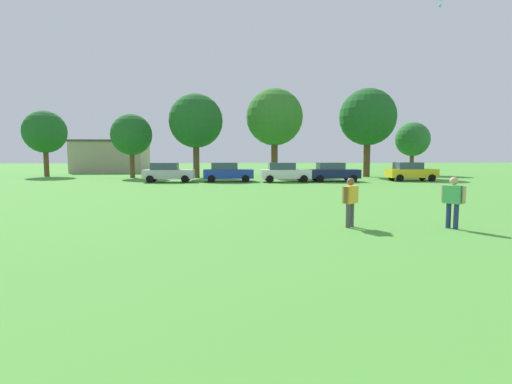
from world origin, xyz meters
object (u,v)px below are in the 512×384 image
at_px(parked_car_yellow_4, 411,171).
at_px(tree_center_left, 196,121).
at_px(tree_far_right, 413,139).
at_px(bystander_near_trees, 453,198).
at_px(adult_bystander, 350,198).
at_px(tree_right, 368,117).
at_px(tree_far_left, 45,132).
at_px(parked_car_white_2, 285,172).
at_px(parked_car_blue_1, 228,172).
at_px(parked_car_navy_3, 333,172).
at_px(parked_car_silver_0, 168,172).
at_px(tree_left, 131,135).
at_px(tree_center_right, 275,117).

bearing_deg(parked_car_yellow_4, tree_center_left, 162.01).
bearing_deg(tree_far_right, bystander_near_trees, -112.91).
bearing_deg(adult_bystander, tree_right, -153.96).
distance_m(tree_center_left, tree_right, 18.09).
bearing_deg(bystander_near_trees, adult_bystander, 47.95).
relative_size(tree_far_left, tree_right, 0.76).
bearing_deg(parked_car_white_2, tree_far_right, 33.10).
bearing_deg(tree_right, parked_car_blue_1, -154.66).
bearing_deg(tree_center_left, adult_bystander, -75.62).
height_order(parked_car_navy_3, tree_right, tree_right).
distance_m(parked_car_silver_0, tree_far_left, 18.26).
relative_size(parked_car_silver_0, parked_car_white_2, 1.00).
bearing_deg(parked_car_white_2, tree_left, 153.72).
relative_size(tree_center_left, tree_right, 0.91).
distance_m(bystander_near_trees, parked_car_blue_1, 23.85).
bearing_deg(tree_far_left, bystander_near_trees, -50.38).
bearing_deg(parked_car_yellow_4, adult_bystander, -119.01).
xyz_separation_m(parked_car_white_2, tree_center_right, (-0.02, 7.81, 5.41)).
height_order(parked_car_navy_3, tree_left, tree_left).
distance_m(parked_car_navy_3, tree_center_right, 10.42).
bearing_deg(parked_car_silver_0, bystander_near_trees, -61.00).
height_order(adult_bystander, tree_center_left, tree_center_left).
distance_m(adult_bystander, tree_center_left, 30.07).
height_order(tree_far_left, tree_center_left, tree_center_left).
bearing_deg(parked_car_yellow_4, tree_center_right, 147.99).
relative_size(parked_car_blue_1, parked_car_white_2, 1.00).
relative_size(parked_car_yellow_4, tree_far_right, 0.71).
distance_m(parked_car_blue_1, tree_far_left, 22.61).
height_order(parked_car_silver_0, parked_car_blue_1, same).
bearing_deg(adult_bystander, tree_center_left, -119.47).
bearing_deg(tree_right, parked_car_navy_3, -126.84).
xyz_separation_m(parked_car_navy_3, tree_center_right, (-4.34, 7.77, 5.41)).
height_order(parked_car_navy_3, tree_center_left, tree_center_left).
bearing_deg(tree_center_right, tree_far_left, 173.56).
distance_m(parked_car_silver_0, parked_car_yellow_4, 21.70).
height_order(parked_car_yellow_4, tree_center_right, tree_center_right).
bearing_deg(tree_center_right, parked_car_yellow_4, -32.01).
relative_size(bystander_near_trees, tree_far_right, 0.28).
xyz_separation_m(tree_center_left, tree_right, (18.07, 0.47, 0.54)).
distance_m(parked_car_white_2, parked_car_yellow_4, 11.59).
bearing_deg(tree_left, tree_right, 0.41).
bearing_deg(tree_far_right, parked_car_silver_0, -158.86).
distance_m(parked_car_blue_1, parked_car_yellow_4, 16.54).
distance_m(tree_right, tree_far_right, 7.53).
bearing_deg(bystander_near_trees, parked_car_blue_1, -15.78).
height_order(tree_left, tree_center_left, tree_center_left).
bearing_deg(parked_car_navy_3, parked_car_yellow_4, 4.19).
height_order(parked_car_blue_1, tree_left, tree_left).
xyz_separation_m(parked_car_silver_0, parked_car_white_2, (10.12, -0.42, 0.00)).
relative_size(tree_left, tree_center_left, 0.76).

